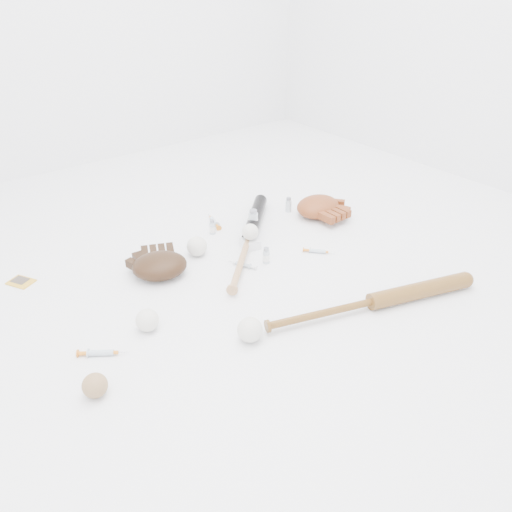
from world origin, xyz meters
TOP-DOWN VIEW (x-y plane):
  - bat_dark at (0.13, 0.16)m, footprint 0.62×0.60m
  - bat_wood at (0.19, -0.45)m, footprint 0.79×0.31m
  - glove_dark at (-0.27, 0.18)m, footprint 0.32×0.32m
  - glove_tan at (0.55, 0.18)m, footprint 0.25×0.25m
  - trading_card at (-0.70, 0.45)m, footprint 0.10×0.11m
  - pedestal at (0.12, 0.14)m, footprint 0.08×0.08m
  - baseball_on_pedestal at (0.12, 0.14)m, footprint 0.07×0.07m
  - baseball_left at (-0.46, -0.08)m, footprint 0.07×0.07m
  - baseball_upper at (-0.08, 0.22)m, footprint 0.08×0.08m
  - baseball_mid at (-0.23, -0.32)m, footprint 0.08×0.08m
  - baseball_aged at (-0.70, -0.25)m, footprint 0.07×0.07m
  - syringe_0 at (-0.63, -0.10)m, footprint 0.15×0.12m
  - syringe_1 at (0.01, 0.04)m, footprint 0.08×0.13m
  - syringe_2 at (0.12, 0.41)m, footprint 0.07×0.17m
  - syringe_3 at (0.31, -0.07)m, footprint 0.11×0.12m
  - vial_0 at (0.07, 0.33)m, footprint 0.03×0.03m
  - vial_1 at (0.47, 0.30)m, footprint 0.03×0.03m
  - vial_2 at (0.10, 0.00)m, footprint 0.03×0.03m
  - vial_3 at (0.22, 0.25)m, footprint 0.04×0.04m

SIDE VIEW (x-z plane):
  - trading_card at x=-0.70m, z-range 0.00..0.01m
  - syringe_1 at x=0.01m, z-range 0.00..0.02m
  - syringe_3 at x=0.31m, z-range 0.00..0.02m
  - syringe_0 at x=-0.63m, z-range 0.00..0.02m
  - syringe_2 at x=0.12m, z-range 0.00..0.02m
  - pedestal at x=0.12m, z-range 0.00..0.04m
  - bat_dark at x=0.13m, z-range 0.00..0.06m
  - bat_wood at x=0.19m, z-range 0.00..0.06m
  - vial_0 at x=0.07m, z-range 0.00..0.07m
  - vial_2 at x=0.10m, z-range 0.00..0.07m
  - baseball_aged at x=-0.70m, z-range 0.00..0.07m
  - vial_1 at x=0.47m, z-range 0.00..0.07m
  - baseball_left at x=-0.46m, z-range 0.00..0.07m
  - baseball_mid at x=-0.23m, z-range 0.00..0.08m
  - baseball_upper at x=-0.08m, z-range 0.00..0.08m
  - glove_dark at x=-0.27m, z-range 0.00..0.09m
  - glove_tan at x=0.55m, z-range 0.00..0.09m
  - vial_3 at x=0.22m, z-range 0.00..0.10m
  - baseball_on_pedestal at x=0.12m, z-range 0.04..0.11m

